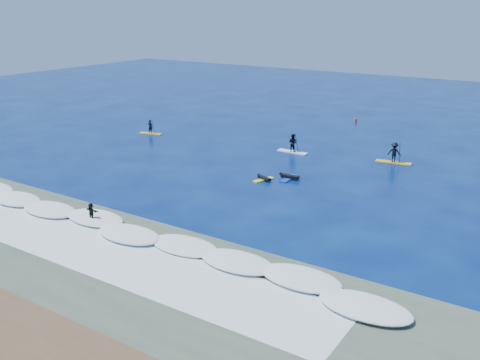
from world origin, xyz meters
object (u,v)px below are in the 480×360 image
Objects in this scene: sup_paddler_left at (150,129)px; prone_paddler_near at (264,179)px; sup_paddler_right at (394,154)px; marker_buoy at (356,120)px; wave_surfer at (91,213)px; sup_paddler_center at (293,144)px; prone_paddler_far at (289,177)px.

prone_paddler_near is (19.85, -7.60, -0.46)m from sup_paddler_left.
sup_paddler_right reaches higher than marker_buoy.
wave_surfer is at bearing -123.71° from sup_paddler_right.
sup_paddler_right reaches higher than prone_paddler_near.
prone_paddler_near is 15.47m from wave_surfer.
sup_paddler_center is 10.03m from sup_paddler_right.
sup_paddler_left is 21.26m from prone_paddler_near.
prone_paddler_far is 3.16× the size of marker_buoy.
prone_paddler_far is (-6.03, -9.77, -0.74)m from sup_paddler_right.
marker_buoy is at bearing 91.99° from sup_paddler_center.
prone_paddler_far is (21.49, -6.08, -0.43)m from sup_paddler_left.
wave_surfer is at bearing -69.22° from sup_paddler_left.
prone_paddler_near is 1.14× the size of wave_surfer.
prone_paddler_near is at bearing -85.33° from marker_buoy.
wave_surfer is at bearing -94.92° from sup_paddler_center.
prone_paddler_near is 0.87× the size of prone_paddler_far.
sup_paddler_left is 17.75m from sup_paddler_center.
prone_paddler_far is at bearing -27.72° from prone_paddler_near.
sup_paddler_left is 0.83× the size of sup_paddler_right.
prone_paddler_far is at bearing 67.59° from wave_surfer.
wave_surfer is 2.42× the size of marker_buoy.
sup_paddler_right is at bearing -57.24° from marker_buoy.
marker_buoy is (-2.17, 26.58, 0.19)m from prone_paddler_near.
prone_paddler_near is 2.24m from prone_paddler_far.
sup_paddler_right is 28.87m from wave_surfer.
sup_paddler_center is at bearing -6.94° from sup_paddler_left.
wave_surfer is (14.72, -22.19, 0.16)m from sup_paddler_left.
marker_buoy is (17.68, 18.98, -0.27)m from sup_paddler_left.
prone_paddler_near is at bearing -74.83° from sup_paddler_center.
prone_paddler_near is 2.74× the size of marker_buoy.
sup_paddler_center is at bearing -176.58° from sup_paddler_right.
marker_buoy is (-3.81, 25.06, 0.16)m from prone_paddler_far.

